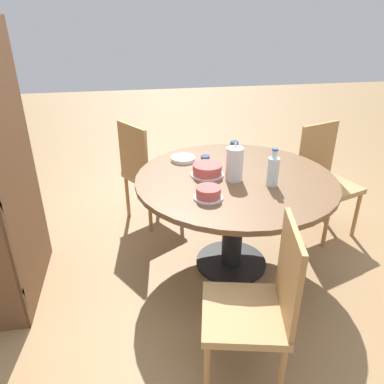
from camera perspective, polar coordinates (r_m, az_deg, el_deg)
ground_plane at (r=3.04m, az=5.93°, el=-10.75°), size 14.00×14.00×0.00m
dining_table at (r=2.72m, az=6.52°, el=-0.51°), size 1.42×1.42×0.75m
chair_a at (r=3.40m, az=-6.92°, el=3.24°), size 0.58×0.58×0.95m
chair_b at (r=1.97m, az=10.04°, el=-16.62°), size 0.50×0.50×0.95m
chair_c at (r=3.43m, az=19.59°, el=2.05°), size 0.53×0.53×0.95m
coffee_pot at (r=2.57m, az=6.51°, el=4.41°), size 0.12×0.12×0.27m
water_bottle at (r=2.53m, az=12.25°, el=3.18°), size 0.08×0.08×0.26m
cake_main at (r=2.66m, az=2.34°, el=3.35°), size 0.24×0.24×0.08m
cake_second at (r=2.33m, az=2.51°, el=-0.19°), size 0.19×0.19×0.08m
cup_a at (r=2.86m, az=2.03°, el=4.79°), size 0.12×0.12×0.07m
cup_b at (r=3.19m, az=6.45°, el=7.00°), size 0.12×0.12×0.07m
plate_stack at (r=2.93m, az=-1.39°, el=5.09°), size 0.19×0.19×0.03m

